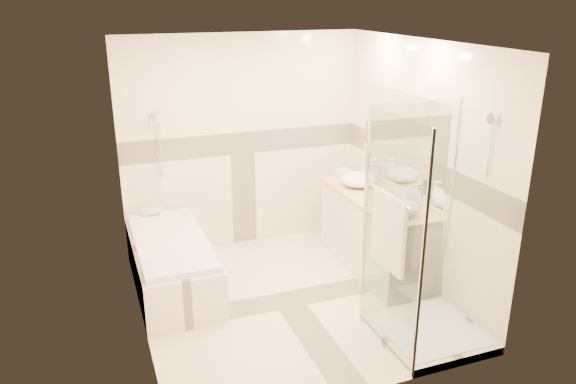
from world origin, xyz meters
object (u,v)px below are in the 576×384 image
object	(u,v)px
shower_enclosure	(416,285)
vessel_sink_far	(401,207)
amenity_bottle_a	(379,192)
vanity	(374,233)
bathtub	(172,261)
amenity_bottle_b	(377,192)
vessel_sink_near	(358,179)

from	to	relation	value
shower_enclosure	vessel_sink_far	world-z (taller)	shower_enclosure
vessel_sink_far	amenity_bottle_a	distance (m)	0.42
shower_enclosure	amenity_bottle_a	bearing A→B (deg)	76.96
amenity_bottle_a	vanity	bearing A→B (deg)	77.82
bathtub	amenity_bottle_a	xyz separation A→B (m)	(2.13, -0.44, 0.63)
vanity	amenity_bottle_b	bearing A→B (deg)	-112.67
vessel_sink_near	bathtub	bearing A→B (deg)	-178.94
amenity_bottle_b	vessel_sink_far	bearing A→B (deg)	-90.00
shower_enclosure	amenity_bottle_b	world-z (taller)	shower_enclosure
vanity	vessel_sink_near	world-z (taller)	vessel_sink_near
shower_enclosure	vessel_sink_near	xyz separation A→B (m)	(0.27, 1.66, 0.42)
bathtub	amenity_bottle_a	bearing A→B (deg)	-11.74
shower_enclosure	amenity_bottle_b	distance (m)	1.32
vessel_sink_near	shower_enclosure	bearing A→B (deg)	-99.33
vessel_sink_near	amenity_bottle_a	distance (m)	0.48
vanity	vessel_sink_far	bearing A→B (deg)	-92.21
vessel_sink_near	amenity_bottle_b	distance (m)	0.44
vanity	vessel_sink_far	distance (m)	0.72
vessel_sink_near	amenity_bottle_a	bearing A→B (deg)	-90.00
amenity_bottle_a	bathtub	bearing A→B (deg)	168.26
shower_enclosure	vessel_sink_near	bearing A→B (deg)	80.67
vessel_sink_far	amenity_bottle_a	xyz separation A→B (m)	(0.00, 0.42, 0.01)
vanity	amenity_bottle_a	world-z (taller)	amenity_bottle_a
shower_enclosure	amenity_bottle_b	bearing A→B (deg)	77.43
bathtub	vanity	size ratio (longest dim) A/B	1.05
vessel_sink_near	amenity_bottle_a	xyz separation A→B (m)	(0.00, -0.48, 0.00)
shower_enclosure	vessel_sink_far	size ratio (longest dim) A/B	5.72
amenity_bottle_b	vanity	bearing A→B (deg)	67.33
vessel_sink_near	vessel_sink_far	xyz separation A→B (m)	(0.00, -0.91, -0.01)
vessel_sink_far	amenity_bottle_b	xyz separation A→B (m)	(0.00, 0.47, -0.00)
amenity_bottle_b	bathtub	bearing A→B (deg)	169.42
amenity_bottle_a	amenity_bottle_b	bearing A→B (deg)	90.00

